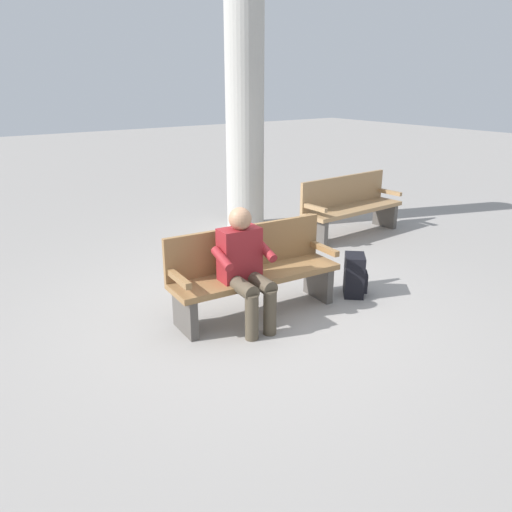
{
  "coord_description": "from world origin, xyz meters",
  "views": [
    {
      "loc": [
        2.81,
        3.94,
        2.32
      ],
      "look_at": [
        0.11,
        0.15,
        0.7
      ],
      "focal_mm": 35.83,
      "sensor_mm": 36.0,
      "label": 1
    }
  ],
  "objects_px": {
    "bench_near": "(253,270)",
    "person_seated": "(245,265)",
    "backpack": "(355,276)",
    "support_pillar": "(245,100)",
    "bench_far": "(350,206)"
  },
  "relations": [
    {
      "from": "bench_near",
      "to": "support_pillar",
      "type": "distance_m",
      "value": 3.62
    },
    {
      "from": "backpack",
      "to": "bench_far",
      "type": "bearing_deg",
      "value": -133.7
    },
    {
      "from": "bench_near",
      "to": "bench_far",
      "type": "bearing_deg",
      "value": -149.02
    },
    {
      "from": "person_seated",
      "to": "backpack",
      "type": "relative_size",
      "value": 2.49
    },
    {
      "from": "bench_near",
      "to": "backpack",
      "type": "distance_m",
      "value": 1.24
    },
    {
      "from": "support_pillar",
      "to": "bench_near",
      "type": "bearing_deg",
      "value": 57.06
    },
    {
      "from": "bench_near",
      "to": "support_pillar",
      "type": "height_order",
      "value": "support_pillar"
    },
    {
      "from": "bench_near",
      "to": "person_seated",
      "type": "relative_size",
      "value": 1.55
    },
    {
      "from": "bench_near",
      "to": "person_seated",
      "type": "bearing_deg",
      "value": 45.9
    },
    {
      "from": "bench_near",
      "to": "backpack",
      "type": "height_order",
      "value": "bench_near"
    },
    {
      "from": "person_seated",
      "to": "support_pillar",
      "type": "bearing_deg",
      "value": -120.07
    },
    {
      "from": "bench_far",
      "to": "support_pillar",
      "type": "relative_size",
      "value": 0.45
    },
    {
      "from": "person_seated",
      "to": "support_pillar",
      "type": "distance_m",
      "value": 3.84
    },
    {
      "from": "bench_far",
      "to": "person_seated",
      "type": "bearing_deg",
      "value": 25.05
    },
    {
      "from": "bench_near",
      "to": "backpack",
      "type": "relative_size",
      "value": 3.87
    }
  ]
}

